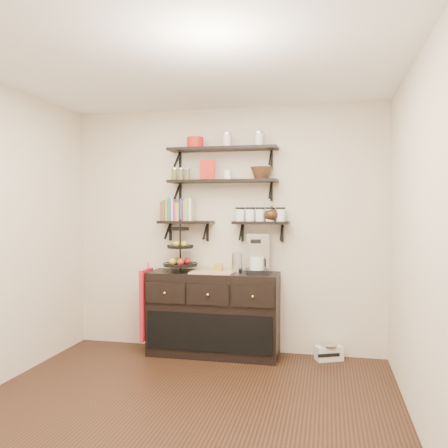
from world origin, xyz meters
TOP-DOWN VIEW (x-y plane):
  - floor at (0.00, 0.00)m, footprint 3.50×3.50m
  - ceiling at (0.00, 0.00)m, footprint 3.50×3.50m
  - back_wall at (0.00, 1.75)m, footprint 3.50×0.02m
  - right_wall at (1.75, 0.00)m, footprint 0.02×3.50m
  - shelf_top at (0.00, 1.62)m, footprint 1.20×0.27m
  - shelf_mid at (0.00, 1.62)m, footprint 1.20×0.27m
  - shelf_low_left at (-0.42, 1.63)m, footprint 0.60×0.25m
  - shelf_low_right at (0.42, 1.63)m, footprint 0.60×0.25m
  - cookbooks at (-0.49, 1.63)m, footprint 0.40×0.15m
  - glass_canisters at (0.41, 1.63)m, footprint 0.54×0.10m
  - sideboard at (-0.08, 1.51)m, footprint 1.40×0.50m
  - fruit_stand at (-0.45, 1.52)m, footprint 0.37×0.37m
  - candle at (-0.02, 1.51)m, footprint 0.08×0.08m
  - coffee_maker at (0.40, 1.54)m, footprint 0.27×0.26m
  - thermal_carafe at (0.18, 1.49)m, footprint 0.11×0.11m
  - apron at (-0.81, 1.41)m, footprint 0.04×0.33m
  - radio at (1.14, 1.60)m, footprint 0.31×0.25m
  - recipe_box at (-0.17, 1.61)m, footprint 0.17×0.09m
  - walnut_bowl at (0.43, 1.61)m, footprint 0.24×0.24m
  - ramekins at (0.06, 1.61)m, footprint 0.09×0.09m
  - teapot at (0.53, 1.63)m, footprint 0.24×0.19m
  - red_pot at (-0.31, 1.61)m, footprint 0.18×0.18m

SIDE VIEW (x-z plane):
  - floor at x=0.00m, z-range 0.00..0.00m
  - radio at x=1.14m, z-range 0.00..0.17m
  - sideboard at x=-0.08m, z-range -0.01..0.91m
  - apron at x=-0.81m, z-range 0.16..0.92m
  - candle at x=-0.02m, z-range 0.92..1.00m
  - thermal_carafe at x=0.18m, z-range 0.90..1.12m
  - fruit_stand at x=-0.45m, z-range 0.82..1.36m
  - coffee_maker at x=0.40m, z-range 0.89..1.32m
  - back_wall at x=0.00m, z-range 0.00..2.70m
  - right_wall at x=1.75m, z-range 0.00..2.70m
  - shelf_low_left at x=-0.42m, z-range 1.31..1.54m
  - shelf_low_right at x=0.42m, z-range 1.31..1.54m
  - glass_canisters at x=0.41m, z-range 1.45..1.58m
  - teapot at x=0.53m, z-range 1.45..1.61m
  - cookbooks at x=-0.49m, z-range 1.44..1.70m
  - shelf_mid at x=0.00m, z-range 1.77..2.00m
  - ramekins at x=0.06m, z-range 1.90..2.00m
  - walnut_bowl at x=0.43m, z-range 1.90..2.03m
  - recipe_box at x=-0.17m, z-range 1.90..2.12m
  - shelf_top at x=0.00m, z-range 2.12..2.35m
  - red_pot at x=-0.31m, z-range 2.25..2.37m
  - ceiling at x=0.00m, z-range 2.69..2.71m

